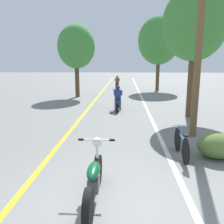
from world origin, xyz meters
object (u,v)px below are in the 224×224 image
at_px(utility_pole, 200,38).
at_px(bicycle_parked, 181,144).
at_px(motorcycle_foreground, 94,179).
at_px(roadside_tree_right_near, 195,24).
at_px(motorcycle_rider_far, 117,84).
at_px(roadside_tree_right_far, 159,41).
at_px(roadside_tree_left, 76,47).
at_px(motorcycle_rider_lead, 118,101).

bearing_deg(utility_pole, bicycle_parked, -113.53).
height_order(motorcycle_foreground, bicycle_parked, motorcycle_foreground).
distance_m(roadside_tree_right_near, motorcycle_rider_far, 13.36).
xyz_separation_m(utility_pole, roadside_tree_right_far, (0.56, 14.10, 1.13)).
relative_size(motorcycle_foreground, bicycle_parked, 1.20).
bearing_deg(motorcycle_foreground, roadside_tree_right_near, 63.48).
xyz_separation_m(roadside_tree_right_far, motorcycle_rider_far, (-3.79, 1.23, -4.02)).
xyz_separation_m(utility_pole, roadside_tree_left, (-6.09, 9.62, 0.32)).
xyz_separation_m(roadside_tree_right_near, roadside_tree_right_far, (-0.11, 10.97, 0.23)).
bearing_deg(roadside_tree_left, motorcycle_foreground, -77.46).
relative_size(roadside_tree_right_near, roadside_tree_left, 1.13).
height_order(roadside_tree_left, bicycle_parked, roadside_tree_left).
height_order(utility_pole, roadside_tree_right_far, roadside_tree_right_far).
height_order(roadside_tree_right_far, motorcycle_rider_lead, roadside_tree_right_far).
bearing_deg(bicycle_parked, motorcycle_foreground, -133.68).
distance_m(utility_pole, motorcycle_rider_far, 15.94).
xyz_separation_m(roadside_tree_right_near, motorcycle_rider_far, (-3.90, 12.21, -3.79)).
distance_m(utility_pole, roadside_tree_right_near, 3.32).
relative_size(utility_pole, motorcycle_rider_far, 3.36).
height_order(motorcycle_foreground, motorcycle_rider_far, motorcycle_rider_far).
bearing_deg(motorcycle_rider_lead, bicycle_parked, -73.42).
bearing_deg(bicycle_parked, utility_pole, 66.47).
bearing_deg(utility_pole, roadside_tree_right_far, 87.72).
relative_size(motorcycle_rider_far, bicycle_parked, 1.18).
relative_size(roadside_tree_right_near, motorcycle_rider_lead, 2.86).
xyz_separation_m(roadside_tree_right_far, motorcycle_rider_lead, (-3.40, -9.52, -4.00)).
bearing_deg(motorcycle_rider_far, roadside_tree_right_near, -72.27).
xyz_separation_m(motorcycle_rider_lead, motorcycle_rider_far, (-0.40, 10.75, -0.02)).
height_order(roadside_tree_right_near, motorcycle_foreground, roadside_tree_right_near).
distance_m(roadside_tree_left, bicycle_parked, 13.18).
xyz_separation_m(roadside_tree_right_near, motorcycle_rider_lead, (-3.50, 1.45, -3.77)).
height_order(motorcycle_foreground, motorcycle_rider_lead, motorcycle_rider_lead).
bearing_deg(motorcycle_rider_far, roadside_tree_right_far, -18.02).
bearing_deg(roadside_tree_right_far, motorcycle_foreground, -101.02).
xyz_separation_m(roadside_tree_right_far, roadside_tree_left, (-6.66, -4.48, -0.81)).
bearing_deg(motorcycle_rider_far, roadside_tree_left, -116.59).
xyz_separation_m(utility_pole, roadside_tree_right_near, (0.67, 3.13, 0.89)).
relative_size(utility_pole, roadside_tree_right_near, 1.10).
xyz_separation_m(roadside_tree_right_near, roadside_tree_left, (-6.76, 6.49, -0.58)).
bearing_deg(roadside_tree_left, utility_pole, -57.65).
height_order(roadside_tree_right_near, motorcycle_rider_far, roadside_tree_right_near).
height_order(roadside_tree_left, motorcycle_rider_lead, roadside_tree_left).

